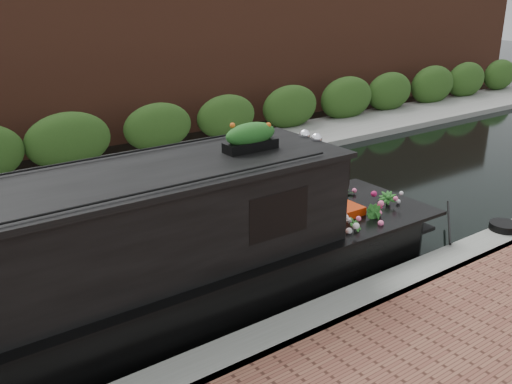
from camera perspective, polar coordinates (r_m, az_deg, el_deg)
ground at (r=9.79m, az=-7.59°, el=-5.25°), size 80.00×80.00×0.00m
near_bank_coping at (r=7.41m, az=5.29°, el=-14.08°), size 40.00×0.60×0.50m
far_bank_path at (r=13.39m, az=-16.35°, el=1.11°), size 40.00×2.40×0.34m
far_hedge at (r=14.21m, az=-17.64°, el=2.05°), size 40.00×1.10×2.80m
far_brick_wall at (r=16.14m, az=-20.13°, el=3.85°), size 40.00×1.00×8.00m
narrowboat at (r=7.12m, az=-19.14°, el=-9.41°), size 11.19×2.07×2.62m
rope_fender at (r=10.53m, az=14.16°, el=-2.87°), size 0.32×0.36×0.32m
coiled_mooring_rope at (r=10.51m, az=23.56°, el=-3.17°), size 0.49×0.49×0.12m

